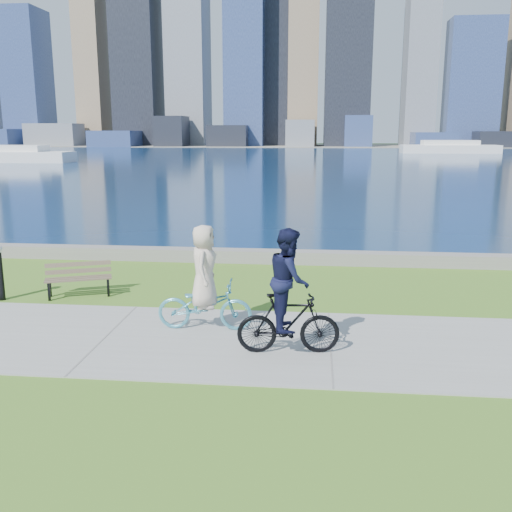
{
  "coord_description": "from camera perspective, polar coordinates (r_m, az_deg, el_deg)",
  "views": [
    {
      "loc": [
        3.68,
        -9.36,
        3.63
      ],
      "look_at": [
        2.49,
        2.06,
        1.1
      ],
      "focal_mm": 40.0,
      "sensor_mm": 36.0,
      "label": 1
    }
  ],
  "objects": [
    {
      "name": "ground",
      "position": [
        10.69,
        -14.73,
        -7.85
      ],
      "size": [
        320.0,
        320.0,
        0.0
      ],
      "primitive_type": "plane",
      "color": "#416C1C",
      "rests_on": "ground"
    },
    {
      "name": "concrete_path",
      "position": [
        10.69,
        -14.73,
        -7.8
      ],
      "size": [
        80.0,
        3.5,
        0.02
      ],
      "primitive_type": "cube",
      "color": "gray",
      "rests_on": "ground"
    },
    {
      "name": "seawall",
      "position": [
        16.36,
        -7.2,
        0.14
      ],
      "size": [
        90.0,
        0.5,
        0.35
      ],
      "primitive_type": "cube",
      "color": "slate",
      "rests_on": "ground"
    },
    {
      "name": "bay_water",
      "position": [
        81.52,
        3.39,
        9.88
      ],
      "size": [
        320.0,
        131.0,
        0.01
      ],
      "primitive_type": "cube",
      "color": "#0B264B",
      "rests_on": "ground"
    },
    {
      "name": "far_shore",
      "position": [
        139.45,
        4.5,
        10.94
      ],
      "size": [
        320.0,
        30.0,
        0.12
      ],
      "primitive_type": "cube",
      "color": "gray",
      "rests_on": "ground"
    },
    {
      "name": "city_skyline",
      "position": [
        140.25,
        2.78,
        20.71
      ],
      "size": [
        176.29,
        22.79,
        76.0
      ],
      "color": "navy",
      "rests_on": "ground"
    },
    {
      "name": "ferry_near",
      "position": [
        73.3,
        -23.34,
        9.25
      ],
      "size": [
        14.41,
        4.12,
        1.96
      ],
      "color": "white",
      "rests_on": "ground"
    },
    {
      "name": "ferry_far",
      "position": [
        99.34,
        18.79,
        10.21
      ],
      "size": [
        15.4,
        4.4,
        2.09
      ],
      "color": "white",
      "rests_on": "ground"
    },
    {
      "name": "park_bench",
      "position": [
        13.34,
        -17.32,
        -1.93
      ],
      "size": [
        1.51,
        0.98,
        0.74
      ],
      "rotation": [
        0.0,
        0.0,
        0.37
      ],
      "color": "black",
      "rests_on": "ground"
    },
    {
      "name": "cyclist_woman",
      "position": [
        10.52,
        -5.18,
        -3.53
      ],
      "size": [
        0.65,
        1.77,
        1.96
      ],
      "rotation": [
        0.0,
        0.0,
        1.59
      ],
      "color": "#4FA7C0",
      "rests_on": "ground"
    },
    {
      "name": "cyclist_man",
      "position": [
        9.33,
        3.29,
        -4.58
      ],
      "size": [
        0.7,
        1.73,
        2.1
      ],
      "rotation": [
        0.0,
        0.0,
        1.67
      ],
      "color": "black",
      "rests_on": "ground"
    }
  ]
}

